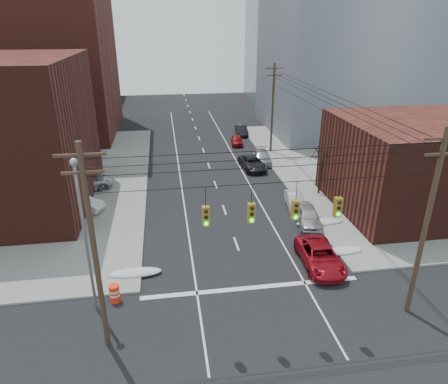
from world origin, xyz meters
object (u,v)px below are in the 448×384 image
object	(u,v)px
parked_car_c	(252,163)
lot_car_a	(79,203)
lot_car_b	(85,182)
red_pickup	(320,256)
parked_car_b	(295,201)
lot_car_c	(19,189)
parked_car_d	(262,157)
parked_car_e	(237,140)
parked_car_a	(308,216)
lot_car_d	(46,170)
parked_car_f	(241,130)
construction_barrel	(115,293)

from	to	relation	value
parked_car_c	lot_car_a	world-z (taller)	lot_car_a
lot_car_b	red_pickup	bearing A→B (deg)	-146.73
parked_car_c	lot_car_b	size ratio (longest dim) A/B	0.91
parked_car_b	lot_car_c	xyz separation A→B (m)	(-25.41, 6.17, 0.23)
parked_car_d	parked_car_e	world-z (taller)	parked_car_d
parked_car_a	lot_car_b	distance (m)	21.94
parked_car_b	parked_car_a	bearing A→B (deg)	-82.60
parked_car_e	lot_car_d	bearing A→B (deg)	-151.45
red_pickup	parked_car_b	xyz separation A→B (m)	(1.24, 9.33, -0.10)
parked_car_d	lot_car_a	size ratio (longest dim) A/B	1.10
parked_car_d	lot_car_d	world-z (taller)	lot_car_d
parked_car_a	parked_car_d	xyz separation A→B (m)	(0.00, 15.94, -0.08)
lot_car_a	lot_car_d	bearing A→B (deg)	52.50
parked_car_c	parked_car_e	bearing A→B (deg)	84.95
parked_car_f	construction_barrel	distance (m)	39.31
parked_car_c	lot_car_a	distance (m)	19.49
parked_car_b	parked_car_c	bearing A→B (deg)	106.05
parked_car_c	construction_barrel	world-z (taller)	parked_car_c
parked_car_b	parked_car_f	world-z (taller)	parked_car_f
lot_car_a	construction_barrel	size ratio (longest dim) A/B	3.90
parked_car_b	lot_car_d	size ratio (longest dim) A/B	1.02
parked_car_c	lot_car_a	bearing A→B (deg)	-158.94
parked_car_f	parked_car_b	bearing A→B (deg)	-87.15
lot_car_c	parked_car_c	bearing A→B (deg)	-69.40
lot_car_c	construction_barrel	size ratio (longest dim) A/B	4.41
parked_car_a	parked_car_b	size ratio (longest dim) A/B	1.18
red_pickup	lot_car_a	world-z (taller)	lot_car_a
parked_car_f	lot_car_c	size ratio (longest dim) A/B	0.88
parked_car_b	lot_car_a	xyz separation A→B (m)	(-19.10, 1.94, 0.23)
parked_car_b	parked_car_f	xyz separation A→B (m)	(0.00, 25.26, 0.08)
lot_car_b	lot_car_a	bearing A→B (deg)	168.62
red_pickup	lot_car_b	world-z (taller)	lot_car_b
lot_car_a	lot_car_c	distance (m)	7.60
construction_barrel	lot_car_c	bearing A→B (deg)	121.41
parked_car_c	lot_car_b	world-z (taller)	lot_car_b
parked_car_b	lot_car_b	world-z (taller)	lot_car_b
parked_car_b	construction_barrel	xyz separation A→B (m)	(-14.85, -11.14, -0.06)
lot_car_b	parked_car_f	bearing A→B (deg)	-61.61
parked_car_a	parked_car_f	bearing A→B (deg)	97.50
parked_car_a	parked_car_c	size ratio (longest dim) A/B	0.91
parked_car_c	parked_car_d	bearing A→B (deg)	46.32
parked_car_b	lot_car_d	distance (m)	26.81
parked_car_d	lot_car_c	distance (m)	26.20
parked_car_b	parked_car_c	world-z (taller)	parked_car_c
parked_car_b	construction_barrel	distance (m)	18.56
parked_car_b	parked_car_d	world-z (taller)	parked_car_d
parked_car_a	lot_car_a	bearing A→B (deg)	171.81
red_pickup	construction_barrel	distance (m)	13.72
lot_car_d	lot_car_c	bearing A→B (deg)	-173.82
lot_car_a	lot_car_b	distance (m)	4.85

